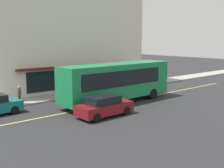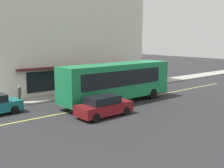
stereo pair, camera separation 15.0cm
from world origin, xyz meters
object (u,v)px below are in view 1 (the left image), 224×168
object	(u,v)px
car_black	(120,87)
pedestrian_by_curb	(19,93)
bus	(117,81)
pedestrian_waiting	(89,82)
car_maroon	(104,106)

from	to	relation	value
car_black	pedestrian_by_curb	world-z (taller)	pedestrian_by_curb
car_black	pedestrian_by_curb	bearing A→B (deg)	170.31
pedestrian_by_curb	car_black	bearing A→B (deg)	-9.69
bus	pedestrian_by_curb	size ratio (longest dim) A/B	7.06
car_black	pedestrian_by_curb	xyz separation A→B (m)	(-9.94, 1.70, 0.35)
pedestrian_waiting	pedestrian_by_curb	world-z (taller)	pedestrian_waiting
pedestrian_waiting	car_black	bearing A→B (deg)	-44.37
car_maroon	pedestrian_by_curb	world-z (taller)	pedestrian_by_curb
car_maroon	pedestrian_by_curb	bearing A→B (deg)	115.80
car_maroon	pedestrian_waiting	world-z (taller)	pedestrian_waiting
bus	car_black	world-z (taller)	bus
car_maroon	pedestrian_waiting	xyz separation A→B (m)	(4.15, 7.77, 0.50)
pedestrian_waiting	pedestrian_by_curb	xyz separation A→B (m)	(-7.63, -0.56, -0.15)
bus	pedestrian_by_curb	xyz separation A→B (m)	(-7.13, 4.51, -0.89)
bus	car_black	distance (m)	4.16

